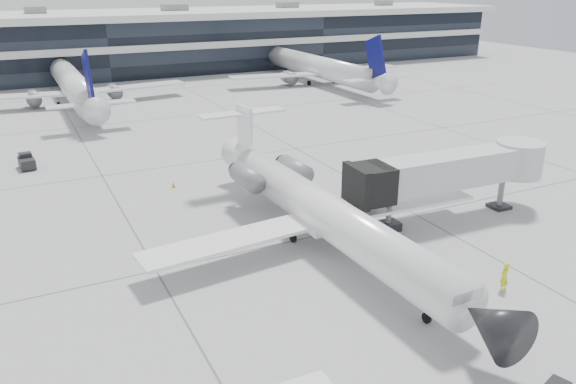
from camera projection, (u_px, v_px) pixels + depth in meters
ground at (300, 239)px, 38.81m from camera, size 220.00×220.00×0.00m
terminal at (99, 47)px, 105.67m from camera, size 170.00×22.00×10.00m
bg_jet_center at (76, 103)px, 81.51m from camera, size 32.00×40.00×9.60m
bg_jet_right at (316, 82)px, 98.18m from camera, size 32.00×40.00×9.60m
regional_jet at (322, 211)px, 37.34m from camera, size 24.82×30.90×7.14m
jet_bridge at (459, 169)px, 41.15m from camera, size 16.26×3.87×5.22m
ramp_worker at (504, 276)px, 32.18m from camera, size 0.70×0.52×1.78m
traffic_cone at (173, 185)px, 48.46m from camera, size 0.38×0.38×0.49m
far_tug at (27, 162)px, 53.25m from camera, size 1.53×2.35×1.42m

